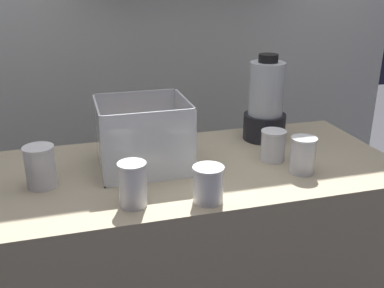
% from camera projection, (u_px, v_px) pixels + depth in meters
% --- Properties ---
extents(counter, '(1.40, 0.64, 0.90)m').
position_uv_depth(counter, '(192.00, 276.00, 1.68)').
color(counter, tan).
rests_on(counter, ground_plane).
extents(back_wall_unit, '(2.60, 0.24, 2.50)m').
position_uv_depth(back_wall_unit, '(148.00, 30.00, 2.07)').
color(back_wall_unit, silver).
rests_on(back_wall_unit, ground_plane).
extents(carrot_display_bin, '(0.29, 0.26, 0.23)m').
position_uv_depth(carrot_display_bin, '(142.00, 147.00, 1.48)').
color(carrot_display_bin, white).
rests_on(carrot_display_bin, counter).
extents(blender_pitcher, '(0.16, 0.16, 0.33)m').
position_uv_depth(blender_pitcher, '(266.00, 104.00, 1.72)').
color(blender_pitcher, black).
rests_on(blender_pitcher, counter).
extents(juice_cup_beet_far_left, '(0.09, 0.09, 0.13)m').
position_uv_depth(juice_cup_beet_far_left, '(41.00, 169.00, 1.35)').
color(juice_cup_beet_far_left, white).
rests_on(juice_cup_beet_far_left, counter).
extents(juice_cup_pomegranate_left, '(0.08, 0.08, 0.13)m').
position_uv_depth(juice_cup_pomegranate_left, '(133.00, 187.00, 1.24)').
color(juice_cup_pomegranate_left, white).
rests_on(juice_cup_pomegranate_left, counter).
extents(juice_cup_mango_middle, '(0.09, 0.09, 0.11)m').
position_uv_depth(juice_cup_mango_middle, '(208.00, 186.00, 1.27)').
color(juice_cup_mango_middle, white).
rests_on(juice_cup_mango_middle, counter).
extents(juice_cup_pomegranate_right, '(0.09, 0.09, 0.11)m').
position_uv_depth(juice_cup_pomegranate_right, '(273.00, 147.00, 1.55)').
color(juice_cup_pomegranate_right, white).
rests_on(juice_cup_pomegranate_right, counter).
extents(juice_cup_mango_far_right, '(0.08, 0.08, 0.12)m').
position_uv_depth(juice_cup_mango_far_right, '(303.00, 157.00, 1.45)').
color(juice_cup_mango_far_right, white).
rests_on(juice_cup_mango_far_right, counter).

